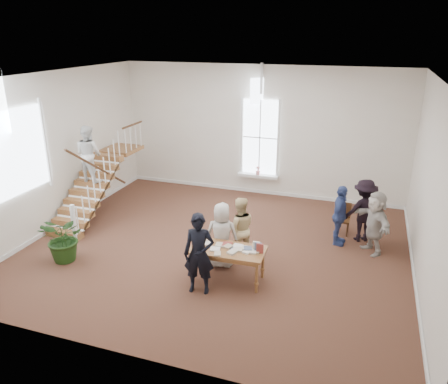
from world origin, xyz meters
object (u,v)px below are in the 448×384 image
(woman_cluster_c, at_px, (375,223))
(police_officer, at_px, (199,254))
(person_yellow, at_px, (239,228))
(woman_cluster_a, at_px, (340,216))
(library_table, at_px, (228,252))
(woman_cluster_b, at_px, (364,211))
(elderly_woman, at_px, (222,235))
(floor_plant, at_px, (65,239))
(side_chair, at_px, (343,217))

(woman_cluster_c, bearing_deg, police_officer, -81.88)
(person_yellow, bearing_deg, woman_cluster_a, -168.98)
(library_table, xyz_separation_m, woman_cluster_a, (2.29, 2.74, 0.11))
(person_yellow, xyz_separation_m, woman_cluster_b, (2.94, 2.09, 0.06))
(elderly_woman, relative_size, woman_cluster_a, 0.99)
(police_officer, xyz_separation_m, person_yellow, (0.40, 1.75, -0.10))
(library_table, distance_m, police_officer, 0.82)
(woman_cluster_a, height_order, woman_cluster_b, woman_cluster_b)
(woman_cluster_c, xyz_separation_m, floor_plant, (-7.37, -2.99, -0.23))
(woman_cluster_b, distance_m, side_chair, 0.73)
(woman_cluster_b, relative_size, woman_cluster_c, 1.05)
(elderly_woman, distance_m, person_yellow, 0.58)
(police_officer, xyz_separation_m, floor_plant, (-3.73, 0.20, -0.32))
(police_officer, relative_size, person_yellow, 1.13)
(woman_cluster_a, bearing_deg, elderly_woman, 134.88)
(person_yellow, height_order, woman_cluster_b, woman_cluster_b)
(person_yellow, xyz_separation_m, side_chair, (2.40, 2.41, -0.33))
(library_table, relative_size, person_yellow, 1.06)
(person_yellow, height_order, woman_cluster_a, woman_cluster_a)
(library_table, distance_m, woman_cluster_c, 4.08)
(side_chair, bearing_deg, police_officer, -122.40)
(library_table, bearing_deg, police_officer, -126.41)
(police_officer, xyz_separation_m, side_chair, (2.80, 4.16, -0.44))
(library_table, height_order, side_chair, side_chair)
(library_table, relative_size, woman_cluster_b, 0.99)
(elderly_woman, relative_size, person_yellow, 1.00)
(library_table, xyz_separation_m, elderly_woman, (-0.35, 0.59, 0.10))
(woman_cluster_c, bearing_deg, elderly_woman, -94.38)
(side_chair, bearing_deg, woman_cluster_a, -93.25)
(library_table, bearing_deg, elderly_woman, 118.22)
(person_yellow, relative_size, floor_plant, 1.34)
(floor_plant, bearing_deg, police_officer, -3.07)
(person_yellow, relative_size, woman_cluster_b, 0.94)
(woman_cluster_a, bearing_deg, side_chair, 0.95)
(woman_cluster_b, bearing_deg, woman_cluster_a, 10.96)
(library_table, height_order, person_yellow, person_yellow)
(person_yellow, xyz_separation_m, woman_cluster_c, (3.24, 1.44, 0.02))
(library_table, bearing_deg, woman_cluster_a, 47.98)
(elderly_woman, height_order, side_chair, elderly_woman)
(library_table, relative_size, police_officer, 0.94)
(woman_cluster_a, relative_size, woman_cluster_b, 0.95)
(police_officer, bearing_deg, elderly_woman, 75.57)
(elderly_woman, bearing_deg, woman_cluster_c, -160.99)
(elderly_woman, distance_m, woman_cluster_b, 4.15)
(woman_cluster_a, bearing_deg, floor_plant, 122.06)
(library_table, distance_m, person_yellow, 1.10)
(woman_cluster_b, relative_size, side_chair, 1.96)
(library_table, xyz_separation_m, side_chair, (2.36, 3.50, -0.23))
(library_table, xyz_separation_m, floor_plant, (-4.18, -0.46, -0.11))
(person_yellow, bearing_deg, police_officer, 53.06)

